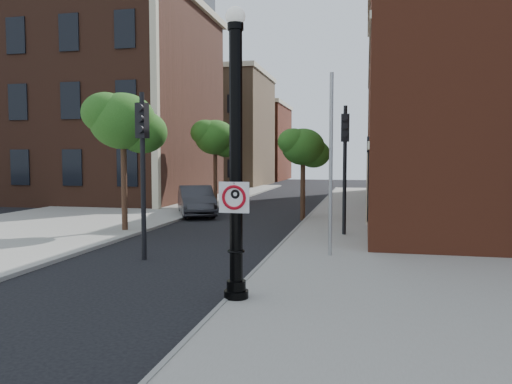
% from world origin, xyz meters
% --- Properties ---
extents(ground, '(120.00, 120.00, 0.00)m').
position_xyz_m(ground, '(0.00, 0.00, 0.00)').
color(ground, black).
rests_on(ground, ground).
extents(sidewalk_right, '(8.00, 60.00, 0.12)m').
position_xyz_m(sidewalk_right, '(6.00, 10.00, 0.06)').
color(sidewalk_right, gray).
rests_on(sidewalk_right, ground).
extents(sidewalk_left, '(10.00, 50.00, 0.12)m').
position_xyz_m(sidewalk_left, '(-9.00, 18.00, 0.06)').
color(sidewalk_left, gray).
rests_on(sidewalk_left, ground).
extents(curb_edge, '(0.10, 60.00, 0.14)m').
position_xyz_m(curb_edge, '(2.05, 10.00, 0.07)').
color(curb_edge, gray).
rests_on(curb_edge, ground).
extents(victorian_building, '(18.60, 14.60, 17.95)m').
position_xyz_m(victorian_building, '(-16.00, 23.97, 8.74)').
color(victorian_building, '#4F2B1D').
rests_on(victorian_building, ground).
extents(bg_building_tan_a, '(12.00, 12.00, 12.00)m').
position_xyz_m(bg_building_tan_a, '(-12.00, 44.00, 6.00)').
color(bg_building_tan_a, '#7E6244').
rests_on(bg_building_tan_a, ground).
extents(bg_building_red, '(12.00, 12.00, 10.00)m').
position_xyz_m(bg_building_red, '(-12.00, 58.00, 5.00)').
color(bg_building_red, maroon).
rests_on(bg_building_red, ground).
extents(lamppost, '(0.53, 0.53, 6.23)m').
position_xyz_m(lamppost, '(2.23, 0.15, 2.88)').
color(lamppost, black).
rests_on(lamppost, ground).
extents(no_parking_sign, '(0.65, 0.07, 0.65)m').
position_xyz_m(no_parking_sign, '(2.23, -0.01, 2.30)').
color(no_parking_sign, white).
rests_on(no_parking_sign, ground).
extents(parked_car, '(3.58, 5.12, 1.60)m').
position_xyz_m(parked_car, '(-3.96, 15.26, 0.80)').
color(parked_car, '#2A2A2E').
rests_on(parked_car, ground).
extents(traffic_signal_left, '(0.35, 0.43, 5.06)m').
position_xyz_m(traffic_signal_left, '(-1.68, 3.95, 3.41)').
color(traffic_signal_left, black).
rests_on(traffic_signal_left, ground).
extents(traffic_signal_right, '(0.33, 0.42, 5.10)m').
position_xyz_m(traffic_signal_right, '(4.10, 9.58, 3.44)').
color(traffic_signal_right, black).
rests_on(traffic_signal_right, ground).
extents(utility_pole, '(0.11, 0.11, 5.67)m').
position_xyz_m(utility_pole, '(3.85, 5.28, 2.83)').
color(utility_pole, '#999999').
rests_on(utility_pole, ground).
extents(street_tree_a, '(3.19, 2.88, 5.74)m').
position_xyz_m(street_tree_a, '(-4.80, 8.91, 4.54)').
color(street_tree_a, '#362215').
rests_on(street_tree_a, ground).
extents(street_tree_b, '(3.03, 2.74, 5.46)m').
position_xyz_m(street_tree_b, '(-4.37, 20.26, 4.31)').
color(street_tree_b, '#362215').
rests_on(street_tree_b, ground).
extents(street_tree_c, '(2.52, 2.28, 4.54)m').
position_xyz_m(street_tree_c, '(1.88, 14.62, 3.58)').
color(street_tree_c, '#362215').
rests_on(street_tree_c, ground).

